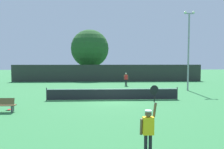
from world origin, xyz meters
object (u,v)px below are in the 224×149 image
Objects in this scene: parked_car_near at (62,74)px; large_tree at (90,49)px; player_serving at (148,126)px; light_pole at (189,46)px; player_receiving at (126,78)px; parked_car_mid at (138,74)px; spare_racket at (10,110)px; courtside_bench at (1,105)px; tennis_ball at (93,95)px.

large_tree is at bearing -3.10° from parked_car_near.
player_serving is 18.99m from light_pole.
parked_car_mid reaches higher than player_receiving.
large_tree reaches higher than player_receiving.
spare_racket is 0.29× the size of courtside_bench.
parked_car_near is (-1.00, 25.60, 0.76)m from spare_racket.
light_pole is at bearing 30.98° from courtside_bench.
courtside_bench is 26.57m from large_tree.
parked_car_near is (-5.11, 0.57, -4.67)m from large_tree.
player_serving is 0.59× the size of parked_car_mid.
parked_car_near is at bearing 135.41° from light_pole.
light_pole is at bearing -79.69° from parked_car_mid.
parked_car_near is at bearing -174.01° from parked_car_mid.
parked_car_mid reaches higher than spare_racket.
tennis_ball is 0.04× the size of courtside_bench.
parked_car_mid is at bearing 63.81° from courtside_bench.
light_pole is at bearing 64.67° from player_serving.
parked_car_near is (-8.91, 33.43, -0.33)m from player_serving.
large_tree is at bearing 80.66° from spare_racket.
light_pole reaches higher than parked_car_near.
player_serving is at bearing -41.17° from courtside_bench.
parked_car_near is (-6.46, 19.86, 0.74)m from tennis_ball.
parked_car_near is at bearing 92.23° from spare_racket.
player_receiving reaches higher than spare_racket.
player_receiving is 0.19× the size of light_pole.
player_receiving is at bearing 56.18° from courtside_bench.
tennis_ball is (-2.44, 13.58, -1.08)m from player_serving.
light_pole is (6.39, -4.83, 3.91)m from player_receiving.
parked_car_near is (-16.86, 16.62, -4.17)m from light_pole.
parked_car_mid is (5.29, 34.49, -0.33)m from player_serving.
tennis_ball is 0.01× the size of light_pole.
courtside_bench is at bearing -149.02° from light_pole.
parked_car_mid is (14.20, 1.06, 0.00)m from parked_car_near.
spare_racket is 25.95m from large_tree.
spare_racket is at bearing -150.48° from light_pole.
courtside_bench is 26.31m from parked_car_near.
tennis_ball is 0.13× the size of spare_racket.
parked_car_near reaches higher than spare_racket.
courtside_bench is at bearing 138.83° from player_serving.
player_receiving is at bearing -45.16° from parked_car_near.
light_pole is (10.40, 3.24, 4.91)m from tennis_ball.
parked_car_near is 14.24m from parked_car_mid.
spare_racket is 0.12× the size of parked_car_near.
light_pole reaches higher than courtside_bench.
tennis_ball is (-4.01, -8.07, -1.00)m from player_receiving.
player_serving is 0.29× the size of large_tree.
player_serving is 4.87× the size of spare_racket.
parked_car_near is at bearing -48.39° from player_receiving.
tennis_ball is 0.01× the size of large_tree.
player_receiving is 13.38m from parked_car_mid.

